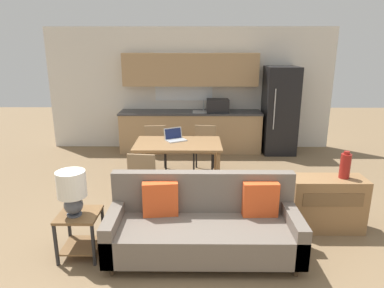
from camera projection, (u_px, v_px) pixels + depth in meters
The scene contains 14 objects.
ground_plane at pixel (185, 267), 3.67m from camera, with size 20.00×20.00×0.00m, color #7F6647.
wall_back at pixel (191, 89), 7.75m from camera, with size 6.40×0.07×2.70m.
kitchen_counter at pixel (191, 114), 7.60m from camera, with size 3.12×0.65×2.15m.
refrigerator at pixel (280, 111), 7.45m from camera, with size 0.68×0.76×1.88m.
dining_table at pixel (178, 147), 5.61m from camera, with size 1.41×0.86×0.77m.
couch at pixel (203, 225), 3.85m from camera, with size 2.10×0.80×0.90m.
side_table at pixel (80, 227), 3.81m from camera, with size 0.44×0.44×0.51m.
table_lamp at pixel (72, 189), 3.64m from camera, with size 0.31×0.31×0.51m.
credenza at pixel (326, 204), 4.36m from camera, with size 0.92×0.39×0.70m.
vase at pixel (345, 166), 4.23m from camera, with size 0.13×0.13×0.35m.
dining_chair_near_left at pixel (144, 176), 4.96m from camera, with size 0.47×0.47×0.84m.
dining_chair_far_right at pixel (205, 146), 6.45m from camera, with size 0.48×0.48×0.84m.
dining_chair_far_left at pixel (156, 146), 6.43m from camera, with size 0.47×0.47×0.84m.
laptop at pixel (175, 137), 5.74m from camera, with size 0.40×0.38×0.20m.
Camera 1 is at (0.10, -3.16, 2.28)m, focal length 32.00 mm.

